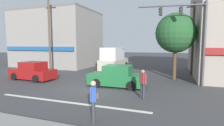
{
  "coord_description": "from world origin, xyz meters",
  "views": [
    {
      "loc": [
        5.29,
        -11.25,
        3.06
      ],
      "look_at": [
        0.6,
        2.0,
        1.6
      ],
      "focal_mm": 28.0,
      "sensor_mm": 36.0,
      "label": 1
    }
  ],
  "objects_px": {
    "street_tree": "(176,33)",
    "pedestrian_foreground_with_bag": "(93,98)",
    "box_truck_waiting_far": "(114,60)",
    "sedan_parked_curbside": "(117,77)",
    "sedan_crossing_leftbound": "(33,72)",
    "utility_pole_far_right": "(193,38)",
    "pedestrian_mid_crossing": "(143,82)",
    "traffic_light_mast": "(191,30)",
    "utility_pole_near_left": "(49,33)"
  },
  "relations": [
    {
      "from": "traffic_light_mast",
      "to": "pedestrian_mid_crossing",
      "type": "distance_m",
      "value": 6.07
    },
    {
      "from": "box_truck_waiting_far",
      "to": "street_tree",
      "type": "bearing_deg",
      "value": -28.51
    },
    {
      "from": "utility_pole_far_right",
      "to": "sedan_crossing_leftbound",
      "type": "xyz_separation_m",
      "value": [
        -13.44,
        -7.13,
        -3.02
      ]
    },
    {
      "from": "sedan_parked_curbside",
      "to": "box_truck_waiting_far",
      "type": "distance_m",
      "value": 8.54
    },
    {
      "from": "street_tree",
      "to": "traffic_light_mast",
      "type": "distance_m",
      "value": 2.38
    },
    {
      "from": "box_truck_waiting_far",
      "to": "pedestrian_mid_crossing",
      "type": "bearing_deg",
      "value": -62.86
    },
    {
      "from": "sedan_crossing_leftbound",
      "to": "pedestrian_mid_crossing",
      "type": "relative_size",
      "value": 2.52
    },
    {
      "from": "sedan_parked_curbside",
      "to": "sedan_crossing_leftbound",
      "type": "bearing_deg",
      "value": -179.59
    },
    {
      "from": "sedan_parked_curbside",
      "to": "utility_pole_near_left",
      "type": "bearing_deg",
      "value": 155.33
    },
    {
      "from": "street_tree",
      "to": "sedan_crossing_leftbound",
      "type": "relative_size",
      "value": 1.38
    },
    {
      "from": "box_truck_waiting_far",
      "to": "pedestrian_mid_crossing",
      "type": "relative_size",
      "value": 3.38
    },
    {
      "from": "utility_pole_far_right",
      "to": "sedan_crossing_leftbound",
      "type": "relative_size",
      "value": 1.7
    },
    {
      "from": "box_truck_waiting_far",
      "to": "sedan_parked_curbside",
      "type": "bearing_deg",
      "value": -69.46
    },
    {
      "from": "pedestrian_foreground_with_bag",
      "to": "traffic_light_mast",
      "type": "bearing_deg",
      "value": 63.32
    },
    {
      "from": "traffic_light_mast",
      "to": "sedan_crossing_leftbound",
      "type": "xyz_separation_m",
      "value": [
        -12.81,
        -2.1,
        -3.46
      ]
    },
    {
      "from": "traffic_light_mast",
      "to": "pedestrian_mid_crossing",
      "type": "bearing_deg",
      "value": -121.86
    },
    {
      "from": "street_tree",
      "to": "utility_pole_far_right",
      "type": "distance_m",
      "value": 3.33
    },
    {
      "from": "street_tree",
      "to": "sedan_crossing_leftbound",
      "type": "bearing_deg",
      "value": -160.2
    },
    {
      "from": "traffic_light_mast",
      "to": "sedan_crossing_leftbound",
      "type": "bearing_deg",
      "value": -170.68
    },
    {
      "from": "utility_pole_near_left",
      "to": "sedan_parked_curbside",
      "type": "relative_size",
      "value": 2.07
    },
    {
      "from": "utility_pole_near_left",
      "to": "sedan_crossing_leftbound",
      "type": "bearing_deg",
      "value": -69.68
    },
    {
      "from": "traffic_light_mast",
      "to": "pedestrian_foreground_with_bag",
      "type": "relative_size",
      "value": 3.71
    },
    {
      "from": "sedan_parked_curbside",
      "to": "pedestrian_mid_crossing",
      "type": "distance_m",
      "value": 3.27
    },
    {
      "from": "utility_pole_far_right",
      "to": "sedan_parked_curbside",
      "type": "height_order",
      "value": "utility_pole_far_right"
    },
    {
      "from": "traffic_light_mast",
      "to": "utility_pole_far_right",
      "type": "bearing_deg",
      "value": 82.87
    },
    {
      "from": "utility_pole_near_left",
      "to": "pedestrian_mid_crossing",
      "type": "relative_size",
      "value": 5.13
    },
    {
      "from": "pedestrian_mid_crossing",
      "to": "traffic_light_mast",
      "type": "bearing_deg",
      "value": 58.14
    },
    {
      "from": "street_tree",
      "to": "box_truck_waiting_far",
      "type": "distance_m",
      "value": 8.43
    },
    {
      "from": "utility_pole_far_right",
      "to": "box_truck_waiting_far",
      "type": "distance_m",
      "value": 9.02
    },
    {
      "from": "sedan_crossing_leftbound",
      "to": "box_truck_waiting_far",
      "type": "bearing_deg",
      "value": 59.09
    },
    {
      "from": "street_tree",
      "to": "pedestrian_foreground_with_bag",
      "type": "height_order",
      "value": "street_tree"
    },
    {
      "from": "sedan_parked_curbside",
      "to": "box_truck_waiting_far",
      "type": "relative_size",
      "value": 0.73
    },
    {
      "from": "pedestrian_foreground_with_bag",
      "to": "street_tree",
      "type": "bearing_deg",
      "value": 73.45
    },
    {
      "from": "utility_pole_near_left",
      "to": "sedan_parked_curbside",
      "type": "height_order",
      "value": "utility_pole_near_left"
    },
    {
      "from": "sedan_crossing_leftbound",
      "to": "traffic_light_mast",
      "type": "bearing_deg",
      "value": 9.32
    },
    {
      "from": "utility_pole_far_right",
      "to": "traffic_light_mast",
      "type": "bearing_deg",
      "value": -97.13
    },
    {
      "from": "street_tree",
      "to": "sedan_parked_curbside",
      "type": "relative_size",
      "value": 1.41
    },
    {
      "from": "box_truck_waiting_far",
      "to": "sedan_crossing_leftbound",
      "type": "distance_m",
      "value": 9.38
    },
    {
      "from": "sedan_parked_curbside",
      "to": "box_truck_waiting_far",
      "type": "height_order",
      "value": "box_truck_waiting_far"
    },
    {
      "from": "utility_pole_near_left",
      "to": "utility_pole_far_right",
      "type": "relative_size",
      "value": 1.19
    },
    {
      "from": "utility_pole_near_left",
      "to": "pedestrian_foreground_with_bag",
      "type": "xyz_separation_m",
      "value": [
        10.39,
        -10.33,
        -3.48
      ]
    },
    {
      "from": "street_tree",
      "to": "box_truck_waiting_far",
      "type": "relative_size",
      "value": 1.03
    },
    {
      "from": "sedan_parked_curbside",
      "to": "pedestrian_mid_crossing",
      "type": "bearing_deg",
      "value": -45.38
    },
    {
      "from": "sedan_crossing_leftbound",
      "to": "utility_pole_far_right",
      "type": "bearing_deg",
      "value": 27.94
    },
    {
      "from": "sedan_parked_curbside",
      "to": "pedestrian_foreground_with_bag",
      "type": "bearing_deg",
      "value": -80.88
    },
    {
      "from": "sedan_parked_curbside",
      "to": "pedestrian_foreground_with_bag",
      "type": "relative_size",
      "value": 2.47
    },
    {
      "from": "utility_pole_far_right",
      "to": "traffic_light_mast",
      "type": "xyz_separation_m",
      "value": [
        -0.63,
        -5.03,
        0.44
      ]
    },
    {
      "from": "box_truck_waiting_far",
      "to": "pedestrian_foreground_with_bag",
      "type": "xyz_separation_m",
      "value": [
        3.95,
        -13.98,
        -0.3
      ]
    },
    {
      "from": "pedestrian_foreground_with_bag",
      "to": "utility_pole_far_right",
      "type": "bearing_deg",
      "value": 70.33
    },
    {
      "from": "pedestrian_foreground_with_bag",
      "to": "pedestrian_mid_crossing",
      "type": "xyz_separation_m",
      "value": [
        1.33,
        3.68,
        -0.0
      ]
    }
  ]
}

